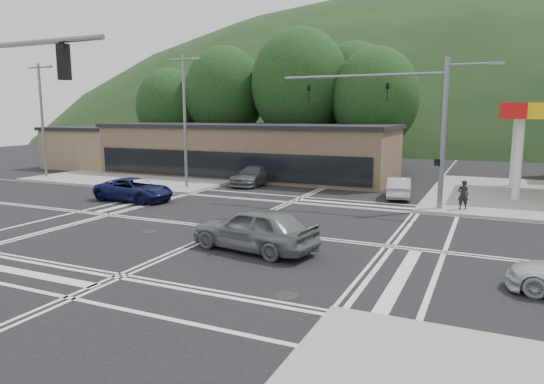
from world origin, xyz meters
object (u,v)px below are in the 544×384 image
at_px(car_blue_west, 134,190).
at_px(car_queue_a, 399,188).
at_px(car_queue_b, 358,170).
at_px(pedestrian, 463,195).
at_px(car_grey_center, 254,228).
at_px(car_northbound, 254,175).

distance_m(car_blue_west, car_queue_a, 16.06).
xyz_separation_m(car_queue_b, pedestrian, (8.12, -9.62, 0.06)).
relative_size(car_grey_center, car_queue_b, 0.99).
bearing_deg(car_northbound, car_queue_b, 42.34).
xyz_separation_m(car_grey_center, car_northbound, (-7.67, 15.33, -0.14)).
distance_m(car_grey_center, car_queue_a, 14.36).
bearing_deg(pedestrian, car_grey_center, 40.37).
distance_m(car_northbound, pedestrian, 15.04).
bearing_deg(pedestrian, car_queue_b, -68.08).
distance_m(car_queue_a, car_queue_b, 7.91).
bearing_deg(car_blue_west, pedestrian, -74.27).
height_order(car_queue_b, pedestrian, car_queue_b).
bearing_deg(car_queue_b, car_grey_center, 91.67).
bearing_deg(car_grey_center, pedestrian, 157.83).
bearing_deg(car_queue_b, car_northbound, 38.33).
height_order(car_blue_west, car_queue_b, car_queue_b).
bearing_deg(pedestrian, car_blue_west, -4.05).
bearing_deg(car_grey_center, car_queue_a, 177.47).
height_order(car_grey_center, car_northbound, car_grey_center).
relative_size(car_queue_a, car_northbound, 0.81).
distance_m(car_blue_west, car_queue_b, 17.30).
xyz_separation_m(car_blue_west, car_queue_b, (9.90, 14.18, 0.18)).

